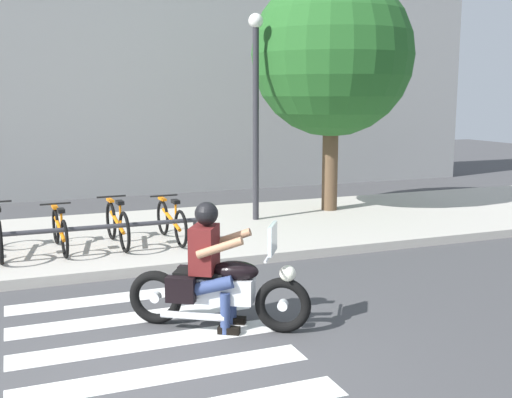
# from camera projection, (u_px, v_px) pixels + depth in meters

# --- Properties ---
(ground_plane) EXTENTS (48.00, 48.00, 0.00)m
(ground_plane) POSITION_uv_depth(u_px,v_px,m) (145.00, 378.00, 5.78)
(ground_plane) COLOR #424244
(sidewalk) EXTENTS (24.00, 4.40, 0.15)m
(sidewalk) POSITION_uv_depth(u_px,v_px,m) (80.00, 242.00, 10.74)
(sidewalk) COLOR #B7B2A8
(sidewalk) RESTS_ON ground
(crosswalk_stripe_2) EXTENTS (2.80, 0.40, 0.01)m
(crosswalk_stripe_2) POSITION_uv_depth(u_px,v_px,m) (164.00, 374.00, 5.84)
(crosswalk_stripe_2) COLOR white
(crosswalk_stripe_2) RESTS_ON ground
(crosswalk_stripe_3) EXTENTS (2.80, 0.40, 0.01)m
(crosswalk_stripe_3) POSITION_uv_depth(u_px,v_px,m) (147.00, 343.00, 6.58)
(crosswalk_stripe_3) COLOR white
(crosswalk_stripe_3) RESTS_ON ground
(crosswalk_stripe_4) EXTENTS (2.80, 0.40, 0.01)m
(crosswalk_stripe_4) POSITION_uv_depth(u_px,v_px,m) (132.00, 318.00, 7.31)
(crosswalk_stripe_4) COLOR white
(crosswalk_stripe_4) RESTS_ON ground
(crosswalk_stripe_5) EXTENTS (2.80, 0.40, 0.01)m
(crosswalk_stripe_5) POSITION_uv_depth(u_px,v_px,m) (121.00, 297.00, 8.04)
(crosswalk_stripe_5) COLOR white
(crosswalk_stripe_5) RESTS_ON ground
(motorcycle) EXTENTS (1.82, 1.21, 1.21)m
(motorcycle) POSITION_uv_depth(u_px,v_px,m) (219.00, 289.00, 6.93)
(motorcycle) COLOR black
(motorcycle) RESTS_ON ground
(rider) EXTENTS (0.77, 0.73, 1.43)m
(rider) POSITION_uv_depth(u_px,v_px,m) (212.00, 257.00, 6.89)
(rider) COLOR #591919
(rider) RESTS_ON ground
(bicycle_3) EXTENTS (0.48, 1.61, 0.72)m
(bicycle_3) POSITION_uv_depth(u_px,v_px,m) (60.00, 230.00, 9.80)
(bicycle_3) COLOR black
(bicycle_3) RESTS_ON sidewalk
(bicycle_4) EXTENTS (0.48, 1.63, 0.78)m
(bicycle_4) POSITION_uv_depth(u_px,v_px,m) (117.00, 224.00, 10.12)
(bicycle_4) COLOR black
(bicycle_4) RESTS_ON sidewalk
(bicycle_5) EXTENTS (0.48, 1.63, 0.74)m
(bicycle_5) POSITION_uv_depth(u_px,v_px,m) (171.00, 221.00, 10.45)
(bicycle_5) COLOR black
(bicycle_5) RESTS_ON sidewalk
(bike_rack) EXTENTS (5.07, 0.07, 0.49)m
(bike_rack) POSITION_uv_depth(u_px,v_px,m) (31.00, 234.00, 9.11)
(bike_rack) COLOR #333338
(bike_rack) RESTS_ON sidewalk
(street_lamp) EXTENTS (0.28, 0.28, 4.09)m
(street_lamp) POSITION_uv_depth(u_px,v_px,m) (256.00, 99.00, 11.95)
(street_lamp) COLOR #2D2D33
(street_lamp) RESTS_ON ground
(tree_near_rack) EXTENTS (3.36, 3.36, 5.07)m
(tree_near_rack) POSITION_uv_depth(u_px,v_px,m) (332.00, 56.00, 12.84)
(tree_near_rack) COLOR brown
(tree_near_rack) RESTS_ON ground
(building_backdrop) EXTENTS (24.00, 1.20, 9.12)m
(building_backdrop) POSITION_uv_depth(u_px,v_px,m) (46.00, 13.00, 15.23)
(building_backdrop) COLOR #9C9C9C
(building_backdrop) RESTS_ON ground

